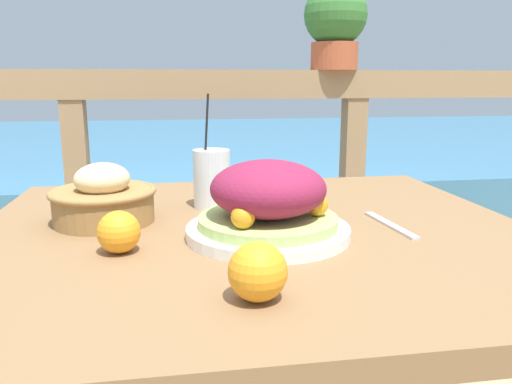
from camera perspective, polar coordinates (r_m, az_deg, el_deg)
The scene contains 10 objects.
patio_table at distance 0.98m, azimuth -0.06°, elevation -9.60°, with size 1.05×0.93×0.74m.
railing_fence at distance 1.65m, azimuth -4.05°, elevation 3.37°, with size 2.80×0.08×1.05m.
sea_backdrop at distance 4.19m, azimuth -7.01°, elevation 2.38°, with size 12.00×4.00×0.56m.
salad_plate at distance 0.88m, azimuth 1.37°, elevation -1.42°, with size 0.29×0.29×0.14m.
drink_glass at distance 1.09m, azimuth -5.07°, elevation 1.55°, with size 0.08×0.08×0.25m.
bread_basket at distance 1.02m, azimuth -17.04°, elevation -0.75°, with size 0.21×0.21×0.12m.
potted_plant at distance 1.72m, azimuth 9.05°, elevation 18.56°, with size 0.20×0.20×0.28m.
knife at distance 0.99m, azimuth 15.08°, elevation -3.63°, with size 0.03×0.18×0.00m.
orange_near_basket at distance 0.84m, azimuth -15.41°, elevation -4.43°, with size 0.07×0.07×0.07m.
orange_near_glass at distance 0.63m, azimuth 0.19°, elevation -9.09°, with size 0.08×0.08×0.08m.
Camera 1 is at (-0.14, -0.89, 1.02)m, focal length 35.00 mm.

